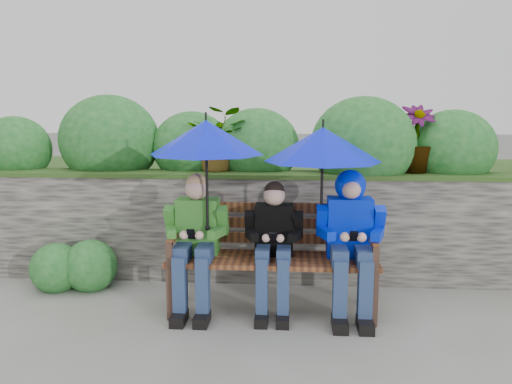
# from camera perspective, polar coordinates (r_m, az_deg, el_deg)

# --- Properties ---
(ground) EXTENTS (60.00, 60.00, 0.00)m
(ground) POSITION_cam_1_polar(r_m,az_deg,el_deg) (4.23, -0.10, -13.03)
(ground) COLOR slate
(ground) RESTS_ON ground
(garden_backdrop) EXTENTS (8.00, 2.88, 1.80)m
(garden_backdrop) POSITION_cam_1_polar(r_m,az_deg,el_deg) (5.58, 1.06, -0.58)
(garden_backdrop) COLOR #3B3836
(garden_backdrop) RESTS_ON ground
(park_bench) EXTENTS (1.66, 0.49, 0.88)m
(park_bench) POSITION_cam_1_polar(r_m,az_deg,el_deg) (4.05, 1.90, -6.59)
(park_bench) COLOR #412B21
(park_bench) RESTS_ON ground
(boy_left) EXTENTS (0.50, 0.58, 1.11)m
(boy_left) POSITION_cam_1_polar(r_m,az_deg,el_deg) (4.02, -6.89, -5.02)
(boy_left) COLOR #356A2C
(boy_left) RESTS_ON ground
(boy_middle) EXTENTS (0.46, 0.53, 1.05)m
(boy_middle) POSITION_cam_1_polar(r_m,az_deg,el_deg) (3.96, 2.04, -5.53)
(boy_middle) COLOR black
(boy_middle) RESTS_ON ground
(boy_right) EXTENTS (0.53, 0.64, 1.15)m
(boy_right) POSITION_cam_1_polar(r_m,az_deg,el_deg) (3.97, 10.74, -4.43)
(boy_right) COLOR #0014D9
(boy_right) RESTS_ON ground
(umbrella_left) EXTENTS (0.88, 0.88, 0.93)m
(umbrella_left) POSITION_cam_1_polar(r_m,az_deg,el_deg) (3.85, -5.72, 6.21)
(umbrella_left) COLOR #0010E1
(umbrella_left) RESTS_ON ground
(umbrella_right) EXTENTS (0.91, 0.91, 0.85)m
(umbrella_right) POSITION_cam_1_polar(r_m,az_deg,el_deg) (3.87, 7.63, 5.38)
(umbrella_right) COLOR #0010E1
(umbrella_right) RESTS_ON ground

